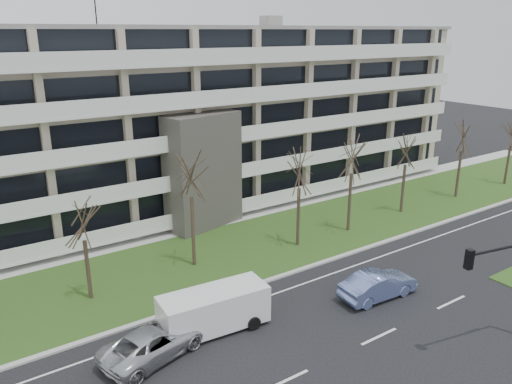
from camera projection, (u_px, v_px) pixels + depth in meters
ground at (379, 337)px, 25.51m from camera, size 160.00×160.00×0.00m
grass_verge at (242, 248)px, 35.72m from camera, size 90.00×10.00×0.06m
curb at (284, 275)px, 31.78m from camera, size 90.00×0.35×0.12m
sidewalk at (205, 225)px, 40.04m from camera, size 90.00×2.00×0.08m
lane_edge_line at (299, 285)px, 30.62m from camera, size 90.00×0.12×0.01m
apartment_building at (164, 119)px, 43.05m from camera, size 60.50×15.10×18.75m
silver_pickup at (154, 342)px, 23.80m from camera, size 5.82×3.75×1.49m
blue_sedan at (378, 285)px, 29.04m from camera, size 4.96×2.02×1.60m
white_van at (215, 307)px, 25.79m from camera, size 5.82×2.70×2.20m
tree_2 at (82, 217)px, 27.54m from camera, size 3.28×3.28×6.57m
tree_3 at (190, 169)px, 31.20m from camera, size 4.28×4.28×8.56m
tree_4 at (300, 165)px, 34.45m from camera, size 3.88×3.88×7.77m
tree_5 at (353, 150)px, 37.02m from camera, size 4.13×4.13×8.27m
tree_6 at (407, 146)px, 41.17m from camera, size 3.75×3.75×7.50m
tree_7 at (464, 132)px, 44.89m from camera, size 3.97×3.97×7.94m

